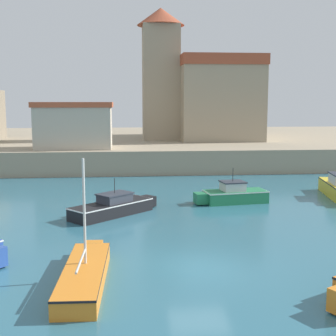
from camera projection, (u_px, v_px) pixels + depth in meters
ground_plane at (199, 266)px, 19.51m from camera, size 200.00×200.00×0.00m
quay_seawall at (148, 144)px, 62.62m from camera, size 120.00×40.00×2.29m
motorboat_black_4 at (114, 207)px, 28.24m from camera, size 5.41×5.12×2.24m
motorboat_green_5 at (233, 195)px, 31.67m from camera, size 5.11×2.35×2.37m
sailboat_orange_6 at (85, 274)px, 17.58m from camera, size 1.70×6.69×4.73m
church at (204, 94)px, 57.76m from camera, size 14.32×15.13×15.29m
harbor_shed_near_wharf at (74, 125)px, 45.30m from camera, size 7.54×4.62×4.47m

